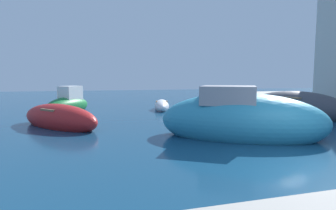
{
  "coord_description": "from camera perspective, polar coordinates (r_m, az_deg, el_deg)",
  "views": [
    {
      "loc": [
        -5.29,
        -4.94,
        2.07
      ],
      "look_at": [
        -1.04,
        10.49,
        0.45
      ],
      "focal_mm": 29.14,
      "sensor_mm": 36.0,
      "label": 1
    }
  ],
  "objects": [
    {
      "name": "moored_boat_4",
      "position": [
        17.64,
        -1.33,
        -0.2
      ],
      "size": [
        1.6,
        3.17,
        0.83
      ],
      "rotation": [
        0.0,
        0.0,
        4.48
      ],
      "color": "white",
      "rests_on": "ground"
    },
    {
      "name": "moored_boat_2",
      "position": [
        9.72,
        14.87,
        -3.05
      ],
      "size": [
        5.96,
        4.79,
        2.23
      ],
      "rotation": [
        0.0,
        0.0,
        5.74
      ],
      "color": "teal",
      "rests_on": "ground"
    },
    {
      "name": "moored_boat_0",
      "position": [
        17.71,
        -20.14,
        0.15
      ],
      "size": [
        3.06,
        3.84,
        1.81
      ],
      "rotation": [
        0.0,
        0.0,
        4.16
      ],
      "color": "#197233",
      "rests_on": "ground"
    },
    {
      "name": "moored_boat_1",
      "position": [
        15.76,
        24.96,
        -0.52
      ],
      "size": [
        4.39,
        5.25,
        1.77
      ],
      "rotation": [
        0.0,
        0.0,
        5.3
      ],
      "color": "#3F3F47",
      "rests_on": "ground"
    },
    {
      "name": "ground",
      "position": [
        7.53,
        30.82,
        -11.03
      ],
      "size": [
        80.0,
        80.0,
        0.0
      ],
      "primitive_type": "plane",
      "color": "navy"
    },
    {
      "name": "moored_boat_3",
      "position": [
        12.36,
        -21.8,
        -2.66
      ],
      "size": [
        3.99,
        4.42,
        1.25
      ],
      "rotation": [
        0.0,
        0.0,
        2.26
      ],
      "color": "#B21E1E",
      "rests_on": "ground"
    }
  ]
}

